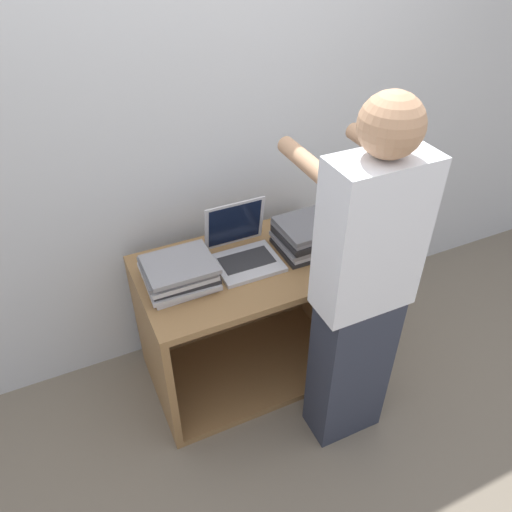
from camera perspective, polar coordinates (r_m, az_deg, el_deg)
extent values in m
plane|color=#756B5B|center=(2.77, 2.05, -17.26)|extent=(12.00, 12.00, 0.00)
cube|color=silver|center=(2.51, -5.13, 12.47)|extent=(8.00, 0.05, 2.40)
cube|color=olive|center=(2.42, -0.96, -1.34)|extent=(1.06, 0.64, 0.04)
cube|color=olive|center=(2.93, -0.81, -12.42)|extent=(1.06, 0.64, 0.04)
cube|color=olive|center=(2.56, -11.60, -10.67)|extent=(0.04, 0.64, 0.69)
cube|color=olive|center=(2.85, 8.61, -4.25)|extent=(0.04, 0.64, 0.69)
cube|color=olive|center=(2.87, -3.36, -3.52)|extent=(0.99, 0.04, 0.69)
cube|color=#B7B7BC|center=(2.40, -0.96, -0.82)|extent=(0.31, 0.26, 0.02)
cube|color=#28282B|center=(2.40, -1.07, -0.46)|extent=(0.25, 0.14, 0.00)
cube|color=#B7B7BC|center=(2.44, -2.48, 3.74)|extent=(0.31, 0.05, 0.26)
cube|color=black|center=(2.43, -2.44, 3.70)|extent=(0.27, 0.04, 0.22)
cube|color=#B7B7BC|center=(2.32, -8.52, -2.89)|extent=(0.31, 0.26, 0.02)
cube|color=#B7B7BC|center=(2.30, -8.69, -2.68)|extent=(0.32, 0.27, 0.02)
cube|color=#232326|center=(2.30, -8.57, -1.99)|extent=(0.32, 0.27, 0.02)
cube|color=#B7B7BC|center=(2.28, -8.91, -1.75)|extent=(0.31, 0.26, 0.02)
cube|color=slate|center=(2.27, -9.04, -1.23)|extent=(0.32, 0.27, 0.02)
cube|color=gray|center=(2.24, -8.77, -0.96)|extent=(0.31, 0.26, 0.02)
cube|color=#232326|center=(2.53, 5.96, 1.18)|extent=(0.31, 0.26, 0.02)
cube|color=#B7B7BC|center=(2.52, 6.12, 1.71)|extent=(0.31, 0.26, 0.02)
cube|color=gray|center=(2.50, 5.94, 2.00)|extent=(0.31, 0.26, 0.02)
cube|color=#232326|center=(2.50, 6.18, 2.52)|extent=(0.32, 0.27, 0.02)
cube|color=#232326|center=(2.47, 6.19, 2.75)|extent=(0.31, 0.26, 0.02)
cube|color=gray|center=(2.47, 6.23, 3.33)|extent=(0.32, 0.27, 0.02)
cube|color=slate|center=(2.45, 6.30, 3.64)|extent=(0.31, 0.26, 0.02)
cube|color=#2D3342|center=(2.44, 10.62, -12.34)|extent=(0.34, 0.20, 0.84)
cube|color=white|center=(1.94, 13.10, 2.15)|extent=(0.40, 0.20, 0.66)
sphere|color=tan|center=(1.73, 15.20, 14.24)|extent=(0.23, 0.23, 0.23)
cylinder|color=tan|center=(1.92, 5.61, 10.77)|extent=(0.07, 0.32, 0.07)
cylinder|color=tan|center=(2.09, 13.45, 12.19)|extent=(0.07, 0.32, 0.07)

